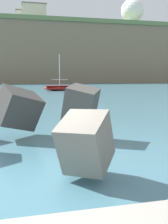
{
  "coord_description": "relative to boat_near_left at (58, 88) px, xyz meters",
  "views": [
    {
      "loc": [
        -0.33,
        -5.37,
        2.24
      ],
      "look_at": [
        1.03,
        0.5,
        1.4
      ],
      "focal_mm": 41.61,
      "sensor_mm": 36.0,
      "label": 1
    }
  ],
  "objects": [
    {
      "name": "ground_plane",
      "position": [
        -4.71,
        -33.97,
        -0.45
      ],
      "size": [
        400.0,
        400.0,
        0.0
      ],
      "primitive_type": "plane",
      "color": "#42707F"
    },
    {
      "name": "boat_near_left",
      "position": [
        0.0,
        0.0,
        0.0
      ],
      "size": [
        4.28,
        2.21,
        5.47
      ],
      "color": "maroon",
      "rests_on": "ground"
    },
    {
      "name": "headland_bluff",
      "position": [
        18.08,
        55.12,
        8.94
      ],
      "size": [
        84.79,
        39.3,
        18.73
      ],
      "color": "#847056",
      "rests_on": "ground"
    },
    {
      "name": "radar_dome",
      "position": [
        33.78,
        51.18,
        24.37
      ],
      "size": [
        8.2,
        8.2,
        10.74
      ],
      "color": "silver",
      "rests_on": "headland_bluff"
    },
    {
      "name": "station_building_west",
      "position": [
        -3.97,
        52.52,
        20.65
      ],
      "size": [
        5.87,
        5.44,
        4.71
      ],
      "color": "beige",
      "rests_on": "headland_bluff"
    },
    {
      "name": "station_building_central",
      "position": [
        -1.02,
        47.73,
        21.27
      ],
      "size": [
        7.68,
        4.49,
        5.95
      ],
      "color": "beige",
      "rests_on": "headland_bluff"
    }
  ]
}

